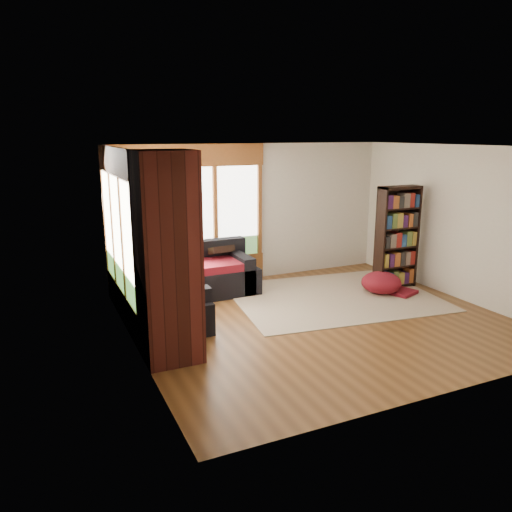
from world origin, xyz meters
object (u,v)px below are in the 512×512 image
object	(u,v)px
brick_chimney	(167,259)
pouf	(381,282)
bookshelf	(397,238)
dog_tan	(173,256)
sectional_sofa	(165,286)
dog_brindle	(158,272)
area_rug	(334,297)

from	to	relation	value
brick_chimney	pouf	world-z (taller)	brick_chimney
bookshelf	dog_tan	distance (m)	4.02
bookshelf	pouf	distance (m)	0.87
sectional_sofa	dog_tan	size ratio (longest dim) A/B	2.35
sectional_sofa	dog_tan	distance (m)	0.53
sectional_sofa	dog_brindle	bearing A→B (deg)	-115.48
bookshelf	dog_tan	xyz separation A→B (m)	(-3.90, 0.98, -0.16)
area_rug	brick_chimney	bearing A→B (deg)	-160.09
brick_chimney	dog_tan	world-z (taller)	brick_chimney
sectional_sofa	pouf	bearing A→B (deg)	-20.09
area_rug	bookshelf	bearing A→B (deg)	0.86
brick_chimney	bookshelf	xyz separation A→B (m)	(4.54, 1.18, -0.36)
dog_tan	pouf	bearing A→B (deg)	-26.86
area_rug	pouf	size ratio (longest dim) A/B	4.86
bookshelf	sectional_sofa	bearing A→B (deg)	168.09
pouf	sectional_sofa	bearing A→B (deg)	164.32
pouf	dog_brindle	distance (m)	3.95
brick_chimney	area_rug	world-z (taller)	brick_chimney
sectional_sofa	area_rug	xyz separation A→B (m)	(2.77, -0.88, -0.30)
sectional_sofa	pouf	world-z (taller)	sectional_sofa
area_rug	pouf	xyz separation A→B (m)	(0.90, -0.14, 0.20)
dog_brindle	sectional_sofa	bearing A→B (deg)	-49.27
area_rug	bookshelf	distance (m)	1.62
sectional_sofa	pouf	distance (m)	3.81
sectional_sofa	dog_brindle	distance (m)	0.75
brick_chimney	sectional_sofa	xyz separation A→B (m)	(0.45, 2.05, -1.00)
bookshelf	area_rug	bearing A→B (deg)	-179.14
pouf	dog_brindle	world-z (taller)	dog_brindle
area_rug	bookshelf	xyz separation A→B (m)	(1.33, 0.02, 0.93)
brick_chimney	dog_tan	distance (m)	2.31
brick_chimney	bookshelf	distance (m)	4.71
brick_chimney	area_rug	bearing A→B (deg)	19.91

